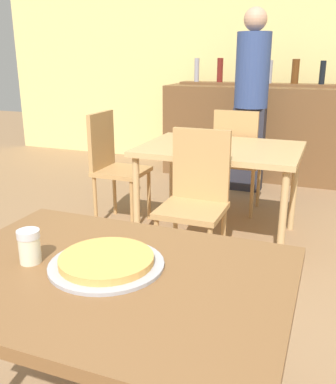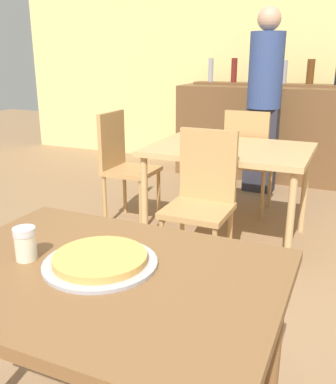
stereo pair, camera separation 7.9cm
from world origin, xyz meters
TOP-DOWN VIEW (x-y plane):
  - wall_back at (0.00, 4.48)m, footprint 8.00×0.05m
  - dining_table_near at (0.00, 0.00)m, footprint 1.13×0.82m
  - dining_table_far at (-0.16, 2.03)m, footprint 1.18×0.87m
  - bar_counter at (0.00, 3.98)m, footprint 2.60×0.56m
  - bar_back_shelf at (0.00, 4.12)m, footprint 2.39×0.24m
  - chair_far_side_front at (-0.16, 1.43)m, footprint 0.40×0.40m
  - chair_far_side_back at (-0.16, 2.63)m, footprint 0.40×0.40m
  - chair_far_side_left at (-1.09, 2.03)m, footprint 0.40×0.40m
  - pizza_tray at (-0.03, 0.03)m, footprint 0.37×0.37m
  - cheese_shaker at (-0.27, -0.03)m, footprint 0.07×0.07m
  - person_standing at (-0.20, 3.40)m, footprint 0.34×0.34m

SIDE VIEW (x-z plane):
  - bar_counter at x=0.00m, z-range 0.00..1.05m
  - chair_far_side_front at x=-0.16m, z-range 0.07..1.02m
  - chair_far_side_back at x=-0.16m, z-range 0.07..1.02m
  - chair_far_side_left at x=-1.09m, z-range 0.07..1.02m
  - dining_table_near at x=0.00m, z-range 0.29..1.03m
  - dining_table_far at x=-0.16m, z-range 0.30..1.03m
  - pizza_tray at x=-0.03m, z-range 0.73..0.77m
  - cheese_shaker at x=-0.27m, z-range 0.74..0.85m
  - person_standing at x=-0.20m, z-range 0.09..1.93m
  - bar_back_shelf at x=0.00m, z-range 0.96..1.30m
  - wall_back at x=0.00m, z-range 0.00..2.80m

